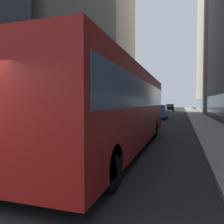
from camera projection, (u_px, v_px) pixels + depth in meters
ground_plane at (158, 114)px, 36.43m from camera, size 120.00×120.00×0.00m
sidewalk_left at (125, 113)px, 38.14m from camera, size 2.40×110.00×0.15m
sidewalk_right at (195, 114)px, 34.70m from camera, size 2.40×110.00×0.15m
building_left_mid at (48, 0)px, 26.85m from camera, size 11.95×17.70×28.53m
building_left_far at (103, 18)px, 45.22m from camera, size 9.34×19.70×38.41m
building_right_far at (223, 22)px, 47.85m from camera, size 9.20×22.87×38.67m
transit_bus at (115, 105)px, 8.90m from camera, size 2.78×11.53×3.05m
car_blue_hatchback at (159, 112)px, 25.23m from camera, size 1.78×4.16×1.62m
car_grey_wagon at (136, 112)px, 25.10m from camera, size 1.90×4.10×1.62m
car_black_suv at (170, 108)px, 48.34m from camera, size 1.75×4.23×1.62m
car_white_van at (139, 109)px, 35.39m from camera, size 1.73×4.55×1.62m
car_yellow_taxi at (155, 108)px, 42.66m from camera, size 1.85×4.79×1.62m
pedestrian_with_handbag at (20, 116)px, 13.62m from camera, size 0.45×0.34×1.69m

